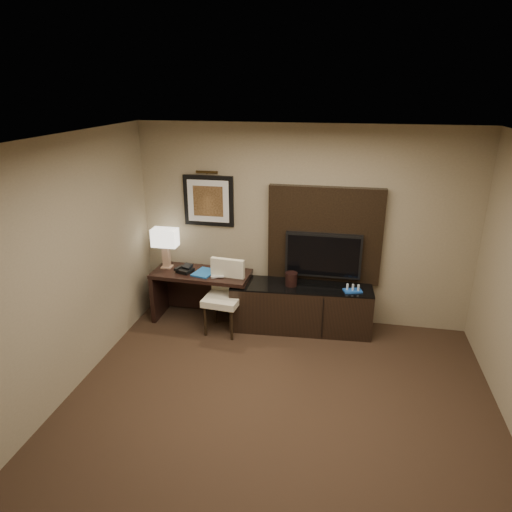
% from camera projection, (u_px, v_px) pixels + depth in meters
% --- Properties ---
extents(floor, '(4.50, 5.00, 0.01)m').
position_uv_depth(floor, '(271.00, 439.00, 4.32)').
color(floor, black).
rests_on(floor, ground).
extents(ceiling, '(4.50, 5.00, 0.01)m').
position_uv_depth(ceiling, '(275.00, 149.00, 3.36)').
color(ceiling, silver).
rests_on(ceiling, wall_back).
extents(wall_back, '(4.50, 0.01, 2.70)m').
position_uv_depth(wall_back, '(303.00, 227.00, 6.14)').
color(wall_back, gray).
rests_on(wall_back, floor).
extents(wall_left, '(0.01, 5.00, 2.70)m').
position_uv_depth(wall_left, '(35.00, 290.00, 4.25)').
color(wall_left, gray).
rests_on(wall_left, floor).
extents(desk, '(1.36, 0.62, 0.72)m').
position_uv_depth(desk, '(202.00, 296.00, 6.41)').
color(desk, black).
rests_on(desk, floor).
extents(credenza, '(1.90, 0.63, 0.64)m').
position_uv_depth(credenza, '(301.00, 307.00, 6.17)').
color(credenza, black).
rests_on(credenza, floor).
extents(tv_wall_panel, '(1.50, 0.12, 1.30)m').
position_uv_depth(tv_wall_panel, '(325.00, 235.00, 6.05)').
color(tv_wall_panel, black).
rests_on(tv_wall_panel, wall_back).
extents(tv, '(1.00, 0.08, 0.60)m').
position_uv_depth(tv, '(323.00, 255.00, 6.05)').
color(tv, black).
rests_on(tv, tv_wall_panel).
extents(artwork, '(0.70, 0.04, 0.70)m').
position_uv_depth(artwork, '(209.00, 201.00, 6.25)').
color(artwork, black).
rests_on(artwork, wall_back).
extents(picture_light, '(0.04, 0.04, 0.30)m').
position_uv_depth(picture_light, '(207.00, 172.00, 6.07)').
color(picture_light, '#443215').
rests_on(picture_light, wall_back).
extents(desk_chair, '(0.51, 0.58, 0.97)m').
position_uv_depth(desk_chair, '(223.00, 299.00, 6.04)').
color(desk_chair, beige).
rests_on(desk_chair, floor).
extents(table_lamp, '(0.40, 0.29, 0.59)m').
position_uv_depth(table_lamp, '(166.00, 248.00, 6.35)').
color(table_lamp, tan).
rests_on(table_lamp, desk).
extents(desk_phone, '(0.25, 0.23, 0.10)m').
position_uv_depth(desk_phone, '(185.00, 269.00, 6.27)').
color(desk_phone, black).
rests_on(desk_phone, desk).
extents(blue_folder, '(0.31, 0.37, 0.02)m').
position_uv_depth(blue_folder, '(204.00, 273.00, 6.24)').
color(blue_folder, '#1959A6').
rests_on(blue_folder, desk).
extents(book, '(0.18, 0.06, 0.24)m').
position_uv_depth(book, '(211.00, 267.00, 6.15)').
color(book, tan).
rests_on(book, desk).
extents(ice_bucket, '(0.21, 0.21, 0.18)m').
position_uv_depth(ice_bucket, '(291.00, 279.00, 6.03)').
color(ice_bucket, black).
rests_on(ice_bucket, credenza).
extents(minibar_tray, '(0.26, 0.20, 0.08)m').
position_uv_depth(minibar_tray, '(353.00, 288.00, 5.87)').
color(minibar_tray, blue).
rests_on(minibar_tray, credenza).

